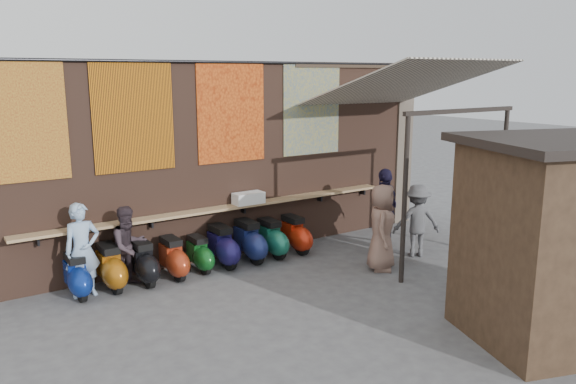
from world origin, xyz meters
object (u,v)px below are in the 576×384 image
(scooter_stool_2, at_px, (143,263))
(shopper_tan, at_px, (382,227))
(scooter_stool_4, at_px, (199,254))
(diner_right, at_px, (129,247))
(shopper_grey, at_px, (417,221))
(scooter_stool_1, at_px, (111,268))
(scooter_stool_6, at_px, (249,241))
(shelf_box, at_px, (248,198))
(scooter_stool_8, at_px, (295,235))
(diner_left, at_px, (82,250))
(market_stall, at_px, (567,244))
(scooter_stool_0, at_px, (77,277))
(scooter_stool_3, at_px, (173,258))
(scooter_stool_5, at_px, (222,247))
(scooter_stool_7, at_px, (272,239))
(shopper_navy, at_px, (385,210))

(scooter_stool_2, bearing_deg, shopper_tan, -24.13)
(scooter_stool_4, xyz_separation_m, diner_right, (-1.36, 0.00, 0.40))
(shopper_grey, bearing_deg, scooter_stool_1, 14.57)
(scooter_stool_6, bearing_deg, scooter_stool_2, -179.45)
(shelf_box, height_order, scooter_stool_8, shelf_box)
(shelf_box, relative_size, diner_left, 0.39)
(shopper_grey, distance_m, market_stall, 3.96)
(scooter_stool_0, relative_size, scooter_stool_4, 1.08)
(scooter_stool_3, xyz_separation_m, scooter_stool_8, (2.77, -0.00, 0.01))
(scooter_stool_2, bearing_deg, scooter_stool_5, 1.37)
(scooter_stool_4, xyz_separation_m, scooter_stool_7, (1.64, -0.02, 0.05))
(scooter_stool_0, xyz_separation_m, shopper_grey, (6.47, -1.66, 0.39))
(scooter_stool_4, distance_m, scooter_stool_7, 1.64)
(scooter_stool_1, bearing_deg, scooter_stool_0, -177.72)
(shelf_box, xyz_separation_m, shopper_grey, (2.90, -1.96, -0.48))
(scooter_stool_0, xyz_separation_m, scooter_stool_3, (1.73, -0.04, 0.01))
(shopper_grey, bearing_deg, scooter_stool_3, 11.70)
(scooter_stool_8, bearing_deg, scooter_stool_2, 179.69)
(scooter_stool_3, relative_size, shopper_tan, 0.47)
(diner_left, bearing_deg, scooter_stool_8, -2.35)
(scooter_stool_0, distance_m, scooter_stool_5, 2.79)
(scooter_stool_2, distance_m, scooter_stool_5, 1.63)
(diner_right, height_order, market_stall, market_stall)
(scooter_stool_3, bearing_deg, market_stall, -55.37)
(diner_left, relative_size, diner_right, 1.11)
(diner_right, bearing_deg, shelf_box, -9.89)
(market_stall, bearing_deg, shopper_grey, 93.96)
(diner_left, distance_m, diner_right, 0.80)
(scooter_stool_3, relative_size, shopper_navy, 0.44)
(scooter_stool_7, xyz_separation_m, diner_right, (-3.00, 0.02, 0.35))
(scooter_stool_1, height_order, scooter_stool_5, scooter_stool_5)
(shelf_box, height_order, scooter_stool_7, shelf_box)
(scooter_stool_1, xyz_separation_m, diner_left, (-0.46, -0.02, 0.41))
(scooter_stool_2, height_order, shopper_grey, shopper_grey)
(scooter_stool_4, distance_m, diner_left, 2.21)
(scooter_stool_6, bearing_deg, market_stall, -69.23)
(scooter_stool_7, xyz_separation_m, shopper_grey, (2.54, -1.64, 0.37))
(scooter_stool_5, relative_size, market_stall, 0.31)
(scooter_stool_1, bearing_deg, scooter_stool_4, -0.76)
(scooter_stool_6, bearing_deg, scooter_stool_4, 179.76)
(shopper_tan, bearing_deg, shopper_grey, -35.71)
(shelf_box, distance_m, diner_left, 3.48)
(scooter_stool_1, xyz_separation_m, shopper_tan, (4.69, -1.89, 0.44))
(scooter_stool_5, bearing_deg, scooter_stool_0, -179.71)
(scooter_stool_8, bearing_deg, diner_left, 179.40)
(market_stall, bearing_deg, shopper_tan, 111.88)
(scooter_stool_6, bearing_deg, shopper_navy, -20.31)
(scooter_stool_8, bearing_deg, scooter_stool_6, 177.95)
(shelf_box, relative_size, scooter_stool_2, 0.76)
(diner_right, bearing_deg, scooter_stool_3, -19.59)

